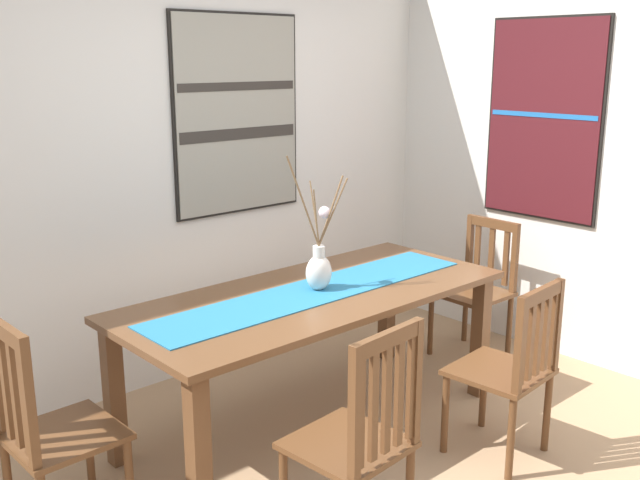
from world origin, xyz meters
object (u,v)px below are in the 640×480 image
at_px(chair_0, 511,367).
at_px(chair_2, 360,436).
at_px(centerpiece_vase, 319,265).
at_px(dining_table, 314,310).
at_px(painting_on_side_wall, 544,120).
at_px(painting_on_back_wall, 237,115).
at_px(chair_1, 48,427).
at_px(chair_3, 477,287).

xyz_separation_m(chair_0, chair_2, (-1.03, -0.00, 0.02)).
distance_m(centerpiece_vase, chair_0, 1.07).
relative_size(dining_table, chair_2, 2.16).
distance_m(centerpiece_vase, painting_on_side_wall, 1.92).
bearing_deg(centerpiece_vase, painting_on_side_wall, -4.64).
bearing_deg(painting_on_back_wall, chair_1, -149.46).
distance_m(painting_on_back_wall, painting_on_side_wall, 1.94).
height_order(centerpiece_vase, painting_on_back_wall, painting_on_back_wall).
bearing_deg(centerpiece_vase, chair_3, 0.29).
bearing_deg(dining_table, chair_3, 0.65).
xyz_separation_m(chair_1, painting_on_side_wall, (3.25, -0.16, 1.04)).
bearing_deg(painting_on_back_wall, chair_3, -40.98).
xyz_separation_m(centerpiece_vase, painting_on_side_wall, (1.80, -0.15, 0.65)).
relative_size(chair_1, painting_on_side_wall, 0.75).
bearing_deg(dining_table, painting_on_side_wall, -4.25).
bearing_deg(dining_table, chair_1, 178.87).
height_order(dining_table, painting_on_side_wall, painting_on_side_wall).
xyz_separation_m(chair_2, chair_3, (1.97, 0.88, -0.03)).
relative_size(centerpiece_vase, painting_on_side_wall, 0.55).
bearing_deg(painting_on_back_wall, centerpiece_vase, -103.41).
bearing_deg(dining_table, chair_0, -60.12).
distance_m(chair_2, painting_on_side_wall, 2.69).
bearing_deg(painting_on_side_wall, centerpiece_vase, 175.36).
bearing_deg(chair_2, dining_table, 58.33).
height_order(chair_0, chair_3, chair_0).
distance_m(chair_0, painting_on_side_wall, 1.86).
xyz_separation_m(dining_table, chair_1, (-1.40, 0.03, -0.16)).
relative_size(chair_0, chair_2, 0.94).
bearing_deg(centerpiece_vase, chair_0, -62.49).
bearing_deg(painting_on_side_wall, painting_on_back_wall, 143.45).
xyz_separation_m(centerpiece_vase, painting_on_back_wall, (0.24, 1.01, 0.69)).
distance_m(chair_0, painting_on_back_wall, 2.19).
height_order(dining_table, painting_on_back_wall, painting_on_back_wall).
relative_size(centerpiece_vase, chair_1, 0.73).
xyz_separation_m(chair_1, painting_on_back_wall, (1.68, 0.99, 1.09)).
height_order(centerpiece_vase, chair_2, centerpiece_vase).
bearing_deg(chair_1, chair_2, -45.78).
relative_size(dining_table, chair_1, 2.15).
relative_size(chair_1, chair_2, 1.00).
distance_m(dining_table, painting_on_side_wall, 2.05).
distance_m(chair_3, painting_on_back_wall, 1.89).
bearing_deg(dining_table, chair_2, -121.67).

